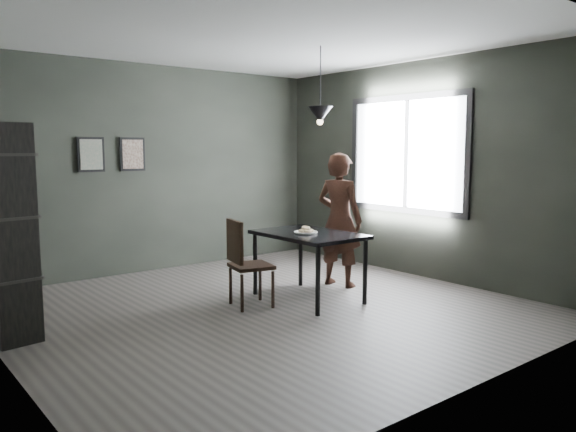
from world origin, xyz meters
TOP-DOWN VIEW (x-y plane):
  - ground at (0.00, 0.00)m, footprint 5.00×5.00m
  - back_wall at (0.00, 2.50)m, footprint 5.00×0.10m
  - ceiling at (0.00, 0.00)m, footprint 5.00×5.00m
  - window_assembly at (2.47, 0.20)m, footprint 0.04×1.96m
  - cafe_table at (0.60, 0.00)m, footprint 0.80×1.20m
  - white_plate at (0.54, -0.02)m, footprint 0.23×0.23m
  - donut_pile at (0.54, -0.02)m, footprint 0.17×0.17m
  - woman at (1.31, 0.24)m, footprint 0.54×0.68m
  - wood_chair at (-0.14, 0.19)m, footprint 0.48×0.48m
  - shelf_unit at (-2.32, 0.67)m, footprint 0.43×0.67m
  - pendant_lamp at (0.85, 0.10)m, footprint 0.28×0.28m
  - framed_print_left at (-0.90, 2.47)m, footprint 0.34×0.04m
  - framed_print_right at (-0.35, 2.47)m, footprint 0.34×0.04m

SIDE VIEW (x-z plane):
  - ground at x=0.00m, z-range 0.00..0.00m
  - wood_chair at x=-0.14m, z-range 0.06..1.00m
  - cafe_table at x=0.60m, z-range 0.30..1.05m
  - white_plate at x=0.54m, z-range 0.75..0.76m
  - donut_pile at x=0.54m, z-range 0.75..0.82m
  - woman at x=1.31m, z-range 0.00..1.63m
  - shelf_unit at x=-2.32m, z-range 0.00..1.89m
  - back_wall at x=0.00m, z-range 0.00..2.80m
  - window_assembly at x=2.47m, z-range 0.82..2.38m
  - framed_print_left at x=-0.90m, z-range 1.38..1.82m
  - framed_print_right at x=-0.35m, z-range 1.38..1.82m
  - pendant_lamp at x=0.85m, z-range 1.62..2.48m
  - ceiling at x=0.00m, z-range 2.79..2.81m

